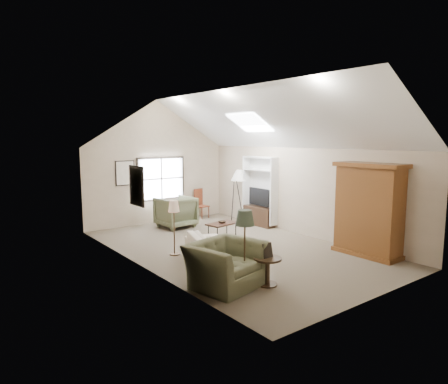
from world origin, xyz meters
TOP-DOWN VIEW (x-y plane):
  - room_shell at (0.00, 0.00)m, footprint 5.01×8.01m
  - window at (0.10, 3.96)m, footprint 1.72×0.08m
  - skylight at (1.30, 0.90)m, footprint 0.80×1.20m
  - wall_art at (-1.88, 1.94)m, footprint 1.97×3.71m
  - armoire at (2.18, -2.40)m, footprint 0.60×1.50m
  - tv_alcove at (2.34, 1.60)m, footprint 0.32×1.30m
  - media_console at (2.32, 1.60)m, footprint 0.34×1.18m
  - tv_panel at (2.32, 1.60)m, footprint 0.05×0.90m
  - sofa at (-1.19, -0.79)m, footprint 1.49×2.30m
  - armchair_near at (-1.76, -1.96)m, footprint 1.51×1.39m
  - armchair_far at (0.06, 2.99)m, footprint 1.10×1.13m
  - coffee_table at (0.35, 0.93)m, footprint 0.94×0.61m
  - bowl at (0.35, 0.93)m, footprint 0.24×0.24m
  - side_table at (-1.09, -2.39)m, footprint 0.68×0.68m
  - side_chair at (1.54, 3.70)m, footprint 0.46×0.46m
  - tripod_lamp at (2.20, 2.47)m, footprint 0.57×0.57m
  - dark_lamp at (-1.49, -2.19)m, footprint 0.46×0.46m
  - tan_lamp at (-1.49, 0.41)m, footprint 0.34×0.34m

SIDE VIEW (x-z plane):
  - coffee_table at x=0.35m, z-range 0.00..0.45m
  - side_table at x=-1.09m, z-range 0.00..0.54m
  - media_console at x=2.32m, z-range 0.00..0.60m
  - sofa at x=-1.19m, z-range 0.00..0.63m
  - armchair_near at x=-1.76m, z-range 0.00..0.84m
  - bowl at x=0.35m, z-range 0.45..0.50m
  - armchair_far at x=0.06m, z-range 0.00..0.96m
  - side_chair at x=1.54m, z-range 0.00..1.01m
  - tan_lamp at x=-1.49m, z-range 0.00..1.35m
  - dark_lamp at x=-1.49m, z-range 0.00..1.50m
  - tripod_lamp at x=2.20m, z-range 0.00..1.76m
  - tv_panel at x=2.32m, z-range 0.65..1.20m
  - armoire at x=2.18m, z-range 0.00..2.20m
  - tv_alcove at x=2.34m, z-range 0.10..2.20m
  - window at x=0.10m, z-range 0.74..2.16m
  - wall_art at x=-1.88m, z-range 1.29..2.17m
  - room_shell at x=0.00m, z-range 1.21..5.21m
  - skylight at x=1.30m, z-range 2.96..3.48m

